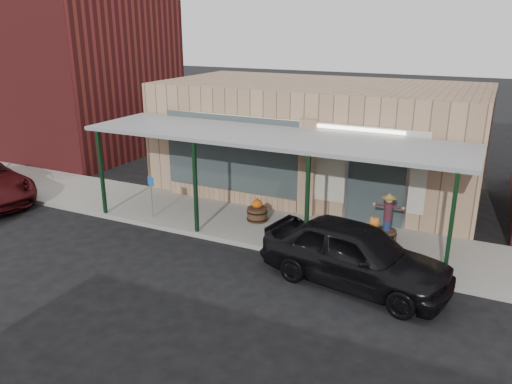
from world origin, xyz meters
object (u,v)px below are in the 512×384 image
at_px(handicap_sign, 151,191).
at_px(parked_sedan, 355,254).
at_px(barrel_scarecrow, 387,226).
at_px(barrel_pumpkin, 257,213).

distance_m(handicap_sign, parked_sedan, 7.32).
bearing_deg(handicap_sign, barrel_scarecrow, 25.54).
bearing_deg(barrel_pumpkin, parked_sedan, -32.00).
bearing_deg(parked_sedan, handicap_sign, 90.56).
bearing_deg(barrel_scarecrow, barrel_pumpkin, -179.63).
bearing_deg(parked_sedan, barrel_pumpkin, 68.20).
relative_size(barrel_scarecrow, parked_sedan, 0.30).
bearing_deg(barrel_pumpkin, handicap_sign, -159.69).
relative_size(handicap_sign, parked_sedan, 0.27).
xyz_separation_m(barrel_scarecrow, barrel_pumpkin, (-4.17, -0.12, -0.24)).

